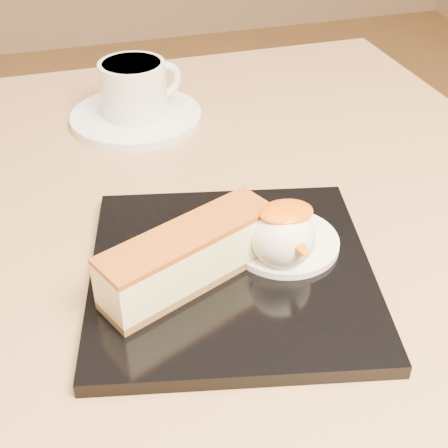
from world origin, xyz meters
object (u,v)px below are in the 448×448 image
object	(u,v)px
table	(169,358)
dessert_plate	(231,273)
saucer	(136,117)
ice_cream_scoop	(283,236)
coffee_cup	(135,87)
cheesecake	(189,256)

from	to	relation	value
table	dessert_plate	xyz separation A→B (m)	(0.04, -0.07, 0.16)
table	saucer	size ratio (longest dim) A/B	5.33
dessert_plate	ice_cream_scoop	size ratio (longest dim) A/B	4.33
dessert_plate	coffee_cup	world-z (taller)	coffee_cup
coffee_cup	saucer	bearing A→B (deg)	-180.00
dessert_plate	coffee_cup	distance (m)	0.30
ice_cream_scoop	saucer	xyz separation A→B (m)	(-0.06, 0.30, -0.03)
cheesecake	ice_cream_scoop	xyz separation A→B (m)	(0.07, -0.00, 0.00)
cheesecake	saucer	xyz separation A→B (m)	(0.01, 0.30, -0.03)
cheesecake	ice_cream_scoop	bearing A→B (deg)	-23.49
dessert_plate	cheesecake	bearing A→B (deg)	-171.87
saucer	coffee_cup	world-z (taller)	coffee_cup
saucer	ice_cream_scoop	bearing A→B (deg)	-78.25
dessert_plate	saucer	size ratio (longest dim) A/B	1.47
cheesecake	saucer	world-z (taller)	cheesecake
saucer	coffee_cup	xyz separation A→B (m)	(0.00, 0.00, 0.04)
dessert_plate	ice_cream_scoop	xyz separation A→B (m)	(0.04, -0.01, 0.03)
cheesecake	dessert_plate	bearing A→B (deg)	-15.36
ice_cream_scoop	saucer	bearing A→B (deg)	101.75
coffee_cup	cheesecake	bearing A→B (deg)	-111.52
cheesecake	coffee_cup	size ratio (longest dim) A/B	1.50
ice_cream_scoop	coffee_cup	bearing A→B (deg)	101.40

